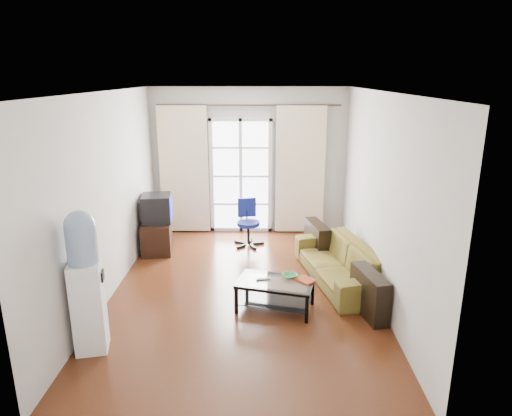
{
  "coord_description": "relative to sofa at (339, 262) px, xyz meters",
  "views": [
    {
      "loc": [
        0.26,
        -5.79,
        2.9
      ],
      "look_at": [
        0.17,
        0.35,
        1.1
      ],
      "focal_mm": 32.0,
      "sensor_mm": 36.0,
      "label": 1
    }
  ],
  "objects": [
    {
      "name": "french_door",
      "position": [
        -1.53,
        2.21,
        0.79
      ],
      "size": [
        1.16,
        0.06,
        2.15
      ],
      "color": "white",
      "rests_on": "wall_back"
    },
    {
      "name": "water_cooler",
      "position": [
        -2.98,
        -1.78,
        0.55
      ],
      "size": [
        0.39,
        0.39,
        1.59
      ],
      "rotation": [
        0.0,
        0.0,
        0.22
      ],
      "color": "white",
      "rests_on": "floor"
    },
    {
      "name": "curtain_left",
      "position": [
        -2.58,
        2.14,
        0.91
      ],
      "size": [
        0.9,
        0.07,
        2.35
      ],
      "primitive_type": "cube",
      "color": "#F4E5C4",
      "rests_on": "curtain_rod"
    },
    {
      "name": "book",
      "position": [
        -0.64,
        -0.89,
        0.11
      ],
      "size": [
        0.43,
        0.43,
        0.02
      ],
      "primitive_type": "imported",
      "rotation": [
        0.0,
        0.0,
        0.74
      ],
      "color": "#AA1614",
      "rests_on": "coffee_table"
    },
    {
      "name": "task_chair",
      "position": [
        -1.37,
        1.45,
        -0.04
      ],
      "size": [
        0.65,
        0.65,
        0.82
      ],
      "rotation": [
        0.0,
        0.0,
        0.18
      ],
      "color": "black",
      "rests_on": "floor"
    },
    {
      "name": "ceiling",
      "position": [
        -1.38,
        -0.34,
        2.41
      ],
      "size": [
        5.2,
        5.2,
        0.0
      ],
      "primitive_type": "plane",
      "rotation": [
        3.14,
        0.0,
        0.0
      ],
      "color": "white",
      "rests_on": "wall_back"
    },
    {
      "name": "bowl",
      "position": [
        -0.76,
        -0.74,
        0.12
      ],
      "size": [
        0.32,
        0.32,
        0.05
      ],
      "primitive_type": "imported",
      "rotation": [
        0.0,
        0.0,
        0.38
      ],
      "color": "green",
      "rests_on": "coffee_table"
    },
    {
      "name": "floor",
      "position": [
        -1.38,
        -0.34,
        -0.29
      ],
      "size": [
        5.2,
        5.2,
        0.0
      ],
      "primitive_type": "plane",
      "color": "#542913",
      "rests_on": "ground"
    },
    {
      "name": "wall_left",
      "position": [
        -3.18,
        -0.34,
        1.06
      ],
      "size": [
        0.02,
        5.2,
        2.7
      ],
      "primitive_type": "cube",
      "color": "beige",
      "rests_on": "floor"
    },
    {
      "name": "sofa",
      "position": [
        0.0,
        0.0,
        0.0
      ],
      "size": [
        2.29,
        1.61,
        0.57
      ],
      "primitive_type": "imported",
      "rotation": [
        0.0,
        0.0,
        -1.35
      ],
      "color": "brown",
      "rests_on": "floor"
    },
    {
      "name": "coffee_table",
      "position": [
        -0.95,
        -0.85,
        -0.04
      ],
      "size": [
        1.06,
        0.76,
        0.39
      ],
      "rotation": [
        0.0,
        0.0,
        -0.25
      ],
      "color": "silver",
      "rests_on": "floor"
    },
    {
      "name": "radiator",
      "position": [
        -0.58,
        2.16,
        0.04
      ],
      "size": [
        0.64,
        0.12,
        0.64
      ],
      "primitive_type": "cube",
      "color": "gray",
      "rests_on": "floor"
    },
    {
      "name": "tv_stand",
      "position": [
        -2.91,
        1.12,
        -0.02
      ],
      "size": [
        0.57,
        0.77,
        0.52
      ],
      "primitive_type": "cube",
      "rotation": [
        0.0,
        0.0,
        0.14
      ],
      "color": "black",
      "rests_on": "floor"
    },
    {
      "name": "curtain_rod",
      "position": [
        -1.38,
        2.16,
        2.09
      ],
      "size": [
        3.3,
        0.04,
        0.04
      ],
      "primitive_type": "cylinder",
      "rotation": [
        0.0,
        1.57,
        0.0
      ],
      "color": "#4C3F2D",
      "rests_on": "wall_back"
    },
    {
      "name": "wall_back",
      "position": [
        -1.38,
        2.26,
        1.06
      ],
      "size": [
        3.6,
        0.02,
        2.7
      ],
      "primitive_type": "cube",
      "color": "beige",
      "rests_on": "floor"
    },
    {
      "name": "wall_right",
      "position": [
        0.42,
        -0.34,
        1.06
      ],
      "size": [
        0.02,
        5.2,
        2.7
      ],
      "primitive_type": "cube",
      "color": "beige",
      "rests_on": "floor"
    },
    {
      "name": "wall_front",
      "position": [
        -1.38,
        -2.94,
        1.06
      ],
      "size": [
        3.6,
        0.02,
        2.7
      ],
      "primitive_type": "cube",
      "color": "beige",
      "rests_on": "floor"
    },
    {
      "name": "remote",
      "position": [
        -1.11,
        -0.82,
        0.11
      ],
      "size": [
        0.19,
        0.08,
        0.02
      ],
      "primitive_type": "cube",
      "rotation": [
        0.0,
        0.0,
        0.18
      ],
      "color": "black",
      "rests_on": "coffee_table"
    },
    {
      "name": "curtain_right",
      "position": [
        -0.43,
        2.14,
        0.91
      ],
      "size": [
        0.9,
        0.07,
        2.35
      ],
      "primitive_type": "cube",
      "color": "#F4E5C4",
      "rests_on": "curtain_rod"
    },
    {
      "name": "crt_tv",
      "position": [
        -2.91,
        1.15,
        0.47
      ],
      "size": [
        0.56,
        0.56,
        0.46
      ],
      "rotation": [
        0.0,
        0.0,
        0.14
      ],
      "color": "black",
      "rests_on": "tv_stand"
    }
  ]
}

